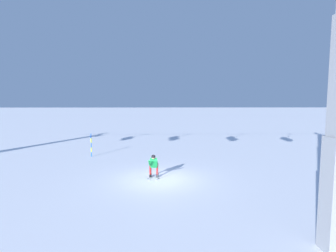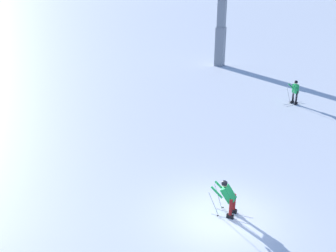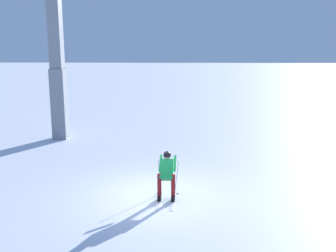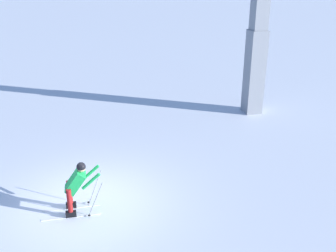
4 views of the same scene
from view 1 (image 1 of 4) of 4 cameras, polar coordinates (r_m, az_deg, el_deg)
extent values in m
plane|color=white|center=(16.44, -1.74, -11.31)|extent=(260.00, 260.00, 0.00)
cube|color=white|center=(16.90, -2.28, -10.81)|extent=(0.13, 1.57, 0.01)
cube|color=black|center=(16.87, -2.28, -10.53)|extent=(0.12, 0.28, 0.16)
cylinder|color=maroon|center=(16.76, -2.28, -9.14)|extent=(0.13, 0.13, 0.69)
cube|color=white|center=(16.93, -3.76, -10.79)|extent=(0.13, 1.57, 0.01)
cube|color=black|center=(16.90, -3.76, -10.51)|extent=(0.12, 0.28, 0.16)
cylinder|color=maroon|center=(16.79, -3.77, -9.12)|extent=(0.13, 0.13, 0.69)
cube|color=green|center=(16.48, -3.08, -7.85)|extent=(0.43, 0.60, 0.67)
sphere|color=tan|center=(16.21, -3.13, -6.66)|extent=(0.23, 0.23, 0.23)
sphere|color=black|center=(16.20, -3.13, -6.54)|extent=(0.25, 0.25, 0.25)
cylinder|color=green|center=(16.05, -2.35, -7.89)|extent=(0.10, 0.52, 0.45)
cylinder|color=gray|center=(16.15, -2.19, -10.01)|extent=(0.13, 0.50, 1.18)
cylinder|color=black|center=(16.42, -1.99, -11.15)|extent=(0.07, 0.07, 0.01)
cylinder|color=green|center=(16.08, -4.01, -7.87)|extent=(0.10, 0.52, 0.45)
cylinder|color=gray|center=(16.19, -4.17, -9.98)|extent=(0.16, 0.49, 1.18)
cylinder|color=black|center=(16.47, -4.27, -11.11)|extent=(0.07, 0.07, 0.01)
cylinder|color=blue|center=(23.44, -16.00, -5.83)|extent=(0.07, 0.07, 0.39)
cylinder|color=yellow|center=(23.36, -16.02, -4.89)|extent=(0.07, 0.07, 0.39)
cylinder|color=blue|center=(23.30, -16.05, -3.94)|extent=(0.07, 0.07, 0.39)
cylinder|color=yellow|center=(23.23, -16.08, -2.99)|extent=(0.07, 0.07, 0.39)
cylinder|color=blue|center=(23.18, -16.11, -2.04)|extent=(0.07, 0.07, 0.39)
cylinder|color=blue|center=(23.19, -16.14, -2.17)|extent=(0.02, 0.28, 0.28)
camera|label=2|loc=(23.48, 32.78, 15.95)|focal=42.44mm
camera|label=3|loc=(27.19, -3.42, 5.38)|focal=39.90mm
camera|label=4|loc=(18.84, -33.92, 9.60)|focal=42.36mm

